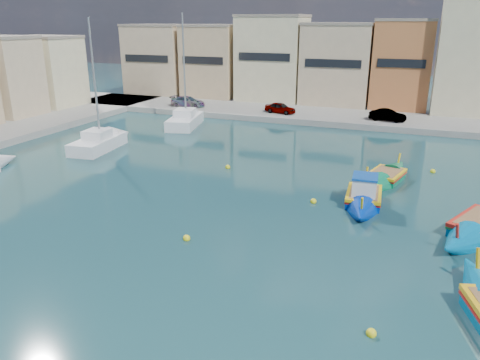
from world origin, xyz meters
The scene contains 9 objects.
ground centered at (0.00, 0.00, 0.00)m, with size 160.00×160.00×0.00m, color #122E36.
north_quay centered at (0.00, 32.00, 0.30)m, with size 80.00×8.00×0.60m, color gray.
north_townhouses centered at (6.68, 39.36, 5.00)m, with size 83.20×7.87×10.19m.
parked_cars centered at (-11.75, 30.50, 1.18)m, with size 26.22×2.12×1.17m.
luzzu_blue_cabin centered at (1.70, 8.65, 0.33)m, with size 2.48×7.88×2.74m.
luzzu_green centered at (2.56, 13.24, 0.24)m, with size 3.45×7.38×2.25m.
yacht_north centered at (-18.26, 25.10, 0.46)m, with size 4.44×9.09×11.70m.
yacht_midnorth centered at (-20.45, 14.35, 0.44)m, with size 3.23×8.12×11.22m.
mooring_buoys centered at (1.80, 5.35, 0.08)m, with size 25.48×20.37×0.36m.
Camera 1 is at (4.35, -17.76, 10.18)m, focal length 35.00 mm.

